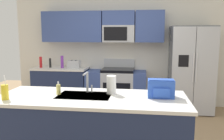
% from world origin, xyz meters
% --- Properties ---
extents(kitchen_wall_unit, '(5.20, 0.43, 2.60)m').
position_xyz_m(kitchen_wall_unit, '(-0.14, 2.08, 1.47)').
color(kitchen_wall_unit, silver).
rests_on(kitchen_wall_unit, ground).
extents(back_counter, '(1.28, 0.63, 0.90)m').
position_xyz_m(back_counter, '(-1.43, 1.80, 0.45)').
color(back_counter, '#1E2A4D').
rests_on(back_counter, ground).
extents(range_oven, '(1.36, 0.61, 1.10)m').
position_xyz_m(range_oven, '(-0.10, 1.80, 0.44)').
color(range_oven, '#B7BABF').
rests_on(range_oven, ground).
extents(refrigerator, '(0.90, 0.76, 1.85)m').
position_xyz_m(refrigerator, '(1.53, 1.73, 0.93)').
color(refrigerator, '#4C4F54').
rests_on(refrigerator, ground).
extents(island_counter, '(2.40, 0.94, 0.90)m').
position_xyz_m(island_counter, '(-0.14, -0.67, 0.45)').
color(island_counter, '#1E2A4D').
rests_on(island_counter, ground).
extents(toaster, '(0.28, 0.16, 0.18)m').
position_xyz_m(toaster, '(-1.09, 1.75, 0.99)').
color(toaster, '#B7BABF').
rests_on(toaster, back_counter).
extents(pepper_mill, '(0.05, 0.05, 0.22)m').
position_xyz_m(pepper_mill, '(-1.68, 1.80, 1.01)').
color(pepper_mill, black).
rests_on(pepper_mill, back_counter).
extents(bottle_purple, '(0.07, 0.07, 0.28)m').
position_xyz_m(bottle_purple, '(-1.37, 1.77, 1.04)').
color(bottle_purple, purple).
rests_on(bottle_purple, back_counter).
extents(bottle_red, '(0.06, 0.06, 0.26)m').
position_xyz_m(bottle_red, '(-1.89, 1.75, 1.03)').
color(bottle_red, red).
rests_on(bottle_red, back_counter).
extents(sink_faucet, '(0.08, 0.21, 0.28)m').
position_xyz_m(sink_faucet, '(-0.23, -0.48, 1.07)').
color(sink_faucet, '#B7BABF').
rests_on(sink_faucet, island_counter).
extents(drink_cup_yellow, '(0.08, 0.08, 0.30)m').
position_xyz_m(drink_cup_yellow, '(-1.13, -0.94, 0.99)').
color(drink_cup_yellow, yellow).
rests_on(drink_cup_yellow, island_counter).
extents(soap_dispenser, '(0.06, 0.06, 0.17)m').
position_xyz_m(soap_dispenser, '(-0.58, -0.63, 0.97)').
color(soap_dispenser, '#D8CC66').
rests_on(soap_dispenser, island_counter).
extents(paper_towel_roll, '(0.12, 0.12, 0.24)m').
position_xyz_m(paper_towel_roll, '(0.10, -0.49, 1.02)').
color(paper_towel_roll, white).
rests_on(paper_towel_roll, island_counter).
extents(backpack, '(0.32, 0.22, 0.23)m').
position_xyz_m(backpack, '(0.73, -0.59, 1.02)').
color(backpack, blue).
rests_on(backpack, island_counter).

